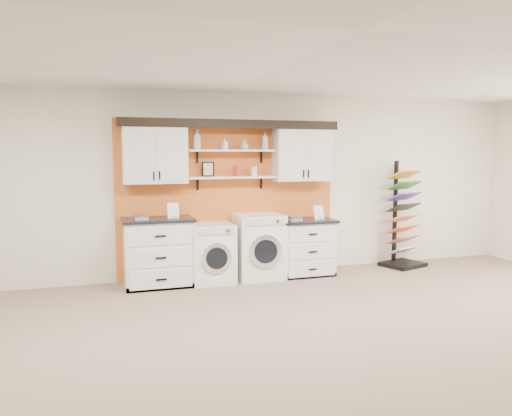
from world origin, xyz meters
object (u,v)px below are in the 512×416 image
object	(u,v)px
base_cabinet_left	(158,252)
sample_rack	(402,234)
base_cabinet_right	(305,247)
dryer	(258,246)
washer	(211,253)

from	to	relation	value
base_cabinet_left	sample_rack	world-z (taller)	sample_rack
base_cabinet_left	base_cabinet_right	world-z (taller)	base_cabinet_left
base_cabinet_right	dryer	distance (m)	0.76
base_cabinet_right	sample_rack	xyz separation A→B (m)	(1.79, 0.04, 0.12)
base_cabinet_left	dryer	size ratio (longest dim) A/B	1.03
base_cabinet_right	washer	size ratio (longest dim) A/B	1.03
dryer	sample_rack	xyz separation A→B (m)	(2.55, 0.04, 0.06)
base_cabinet_left	sample_rack	distance (m)	4.05
dryer	base_cabinet_left	bearing A→B (deg)	179.87
sample_rack	base_cabinet_right	bearing A→B (deg)	164.01
washer	sample_rack	world-z (taller)	sample_rack
dryer	sample_rack	world-z (taller)	sample_rack
base_cabinet_left	washer	world-z (taller)	base_cabinet_left
base_cabinet_left	sample_rack	xyz separation A→B (m)	(4.05, 0.04, 0.06)
base_cabinet_right	dryer	bearing A→B (deg)	-179.74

